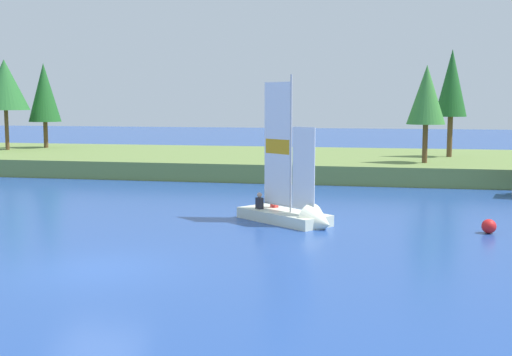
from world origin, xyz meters
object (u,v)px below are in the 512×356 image
Objects in this scene: shoreline_tree_centre at (426,95)px; sailboat at (297,214)px; shoreline_tree_midright at (452,84)px; shoreline_tree_midleft at (44,93)px; shoreline_tree_left at (5,85)px; channel_buoy at (489,226)px.

shoreline_tree_centre is 16.73m from sailboat.
shoreline_tree_midleft is at bearing 175.42° from shoreline_tree_midright.
shoreline_tree_midright is (31.99, 0.24, -0.09)m from shoreline_tree_left.
shoreline_tree_centre is (30.20, -4.47, -0.87)m from shoreline_tree_left.
shoreline_tree_left is at bearing -122.05° from shoreline_tree_midleft.
shoreline_tree_midright is 13.48× the size of channel_buoy.
sailboat is at bearing -109.78° from shoreline_tree_centre.
sailboat is at bearing 177.48° from channel_buoy.
channel_buoy is (6.96, -0.31, -0.17)m from sailboat.
shoreline_tree_left is 37.87m from channel_buoy.
shoreline_tree_left reaches higher than channel_buoy.
channel_buoy is at bearing -90.78° from shoreline_tree_midright.
shoreline_tree_midright is at bearing 0.42° from shoreline_tree_left.
shoreline_tree_midleft is 30.42m from shoreline_tree_midright.
shoreline_tree_midright reaches higher than sailboat.
shoreline_tree_centre reaches higher than channel_buoy.
sailboat is 6.97m from channel_buoy.
shoreline_tree_midright is (30.32, -2.43, 0.46)m from shoreline_tree_midleft.
shoreline_tree_left is 0.96× the size of shoreline_tree_midright.
shoreline_tree_midright reaches higher than shoreline_tree_left.
channel_buoy is (-0.27, -20.15, -5.58)m from shoreline_tree_midright.
shoreline_tree_left is at bearing 178.89° from sailboat.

